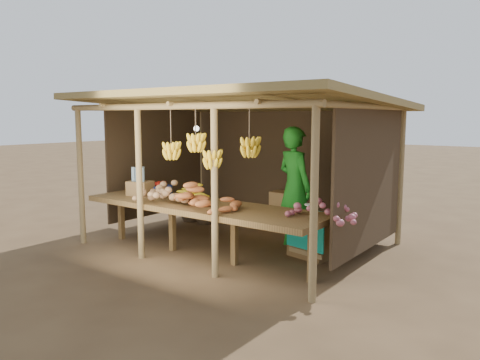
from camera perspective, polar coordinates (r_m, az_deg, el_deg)
The scene contains 13 objects.
ground at distance 7.74m, azimuth 0.00°, elevation -7.72°, with size 60.00×60.00×0.00m, color brown.
stall_structure at distance 7.44m, azimuth 0.46°, elevation 6.60°, with size 4.70×3.50×2.43m.
counter at distance 6.85m, azimuth -4.71°, elevation -3.44°, with size 3.90×1.05×0.80m.
potato_heap at distance 7.02m, azimuth -9.46°, elevation -1.21°, with size 1.03×0.62×0.37m, color #A07852, non-canonical shape.
sweet_potato_heap at distance 6.48m, azimuth -5.50°, elevation -1.91°, with size 1.13×0.68×0.36m, color #AE5C2C, non-canonical shape.
onion_heap at distance 5.83m, azimuth 10.08°, elevation -3.07°, with size 0.90×0.54×0.36m, color #A34F5C, non-canonical shape.
banana_pile at distance 7.34m, azimuth -5.84°, elevation -0.84°, with size 0.57×0.34×0.35m, color yellow, non-canonical shape.
tomato_basin at distance 7.85m, azimuth -9.59°, elevation -1.04°, with size 0.38×0.38×0.20m.
bottle_box at distance 7.72m, azimuth -12.07°, elevation -0.54°, with size 0.42×0.36×0.46m.
vendor at distance 7.41m, azimuth 6.68°, elevation -0.90°, with size 0.70×0.46×1.91m, color #1B7D1E.
tarp_crate at distance 7.05m, azimuth 9.00°, elevation -6.57°, with size 0.79×0.72×0.81m.
carton_stack at distance 8.67m, azimuth 4.45°, elevation -3.99°, with size 0.95×0.40×0.70m.
burlap_sacks at distance 9.24m, azimuth -5.11°, elevation -3.64°, with size 0.81×0.42×0.57m.
Camera 1 is at (4.41, -6.02, 2.06)m, focal length 35.00 mm.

